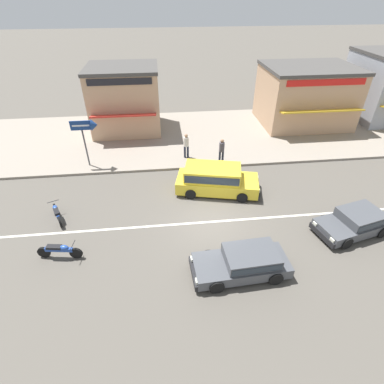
{
  "coord_description": "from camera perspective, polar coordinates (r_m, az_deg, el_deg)",
  "views": [
    {
      "loc": [
        -2.24,
        -11.33,
        9.93
      ],
      "look_at": [
        -0.8,
        1.59,
        0.8
      ],
      "focal_mm": 28.0,
      "sensor_mm": 36.0,
      "label": 1
    }
  ],
  "objects": [
    {
      "name": "motorcycle_1",
      "position": [
        16.56,
        -24.36,
        -3.63
      ],
      "size": [
        0.9,
        1.66,
        0.8
      ],
      "color": "black",
      "rests_on": "ground"
    },
    {
      "name": "hatchback_dark_grey_2",
      "position": [
        12.71,
        9.96,
        -12.95
      ],
      "size": [
        4.06,
        1.94,
        1.1
      ],
      "color": "#47494F",
      "rests_on": "ground"
    },
    {
      "name": "shopfront_far_kios",
      "position": [
        24.62,
        -12.59,
        16.9
      ],
      "size": [
        5.22,
        5.21,
        4.83
      ],
      "color": "tan",
      "rests_on": "kerb_strip"
    },
    {
      "name": "pedestrian_mid_kerb",
      "position": [
        20.09,
        -1.11,
        9.13
      ],
      "size": [
        0.34,
        0.34,
        1.69
      ],
      "color": "#232838",
      "rests_on": "kerb_strip"
    },
    {
      "name": "hatchback_dark_grey_1",
      "position": [
        16.32,
        28.69,
        -4.9
      ],
      "size": [
        3.84,
        2.46,
        1.1
      ],
      "color": "#47494F",
      "rests_on": "ground"
    },
    {
      "name": "minivan_yellow_0",
      "position": [
        16.96,
        4.44,
        2.59
      ],
      "size": [
        4.97,
        2.85,
        1.56
      ],
      "color": "yellow",
      "rests_on": "ground"
    },
    {
      "name": "lane_centre_stripe",
      "position": [
        15.23,
        3.67,
        -5.68
      ],
      "size": [
        50.4,
        0.14,
        0.01
      ],
      "primitive_type": "cube",
      "color": "silver",
      "rests_on": "ground"
    },
    {
      "name": "pedestrian_near_clock",
      "position": [
        19.55,
        5.67,
        8.12
      ],
      "size": [
        0.34,
        0.34,
        1.66
      ],
      "color": "#232838",
      "rests_on": "kerb_strip"
    },
    {
      "name": "motorcycle_2",
      "position": [
        14.38,
        -23.91,
        -10.13
      ],
      "size": [
        1.97,
        0.57,
        0.8
      ],
      "color": "black",
      "rests_on": "ground"
    },
    {
      "name": "arrow_signboard",
      "position": [
        19.49,
        -18.74,
        11.53
      ],
      "size": [
        1.62,
        0.64,
        3.06
      ],
      "color": "#4C4C51",
      "rests_on": "kerb_strip"
    },
    {
      "name": "kerb_strip",
      "position": [
        23.87,
        -0.42,
        10.7
      ],
      "size": [
        68.0,
        10.0,
        0.15
      ],
      "primitive_type": "cube",
      "color": "gray",
      "rests_on": "ground"
    },
    {
      "name": "shopfront_corner_warung",
      "position": [
        27.05,
        20.82,
        16.82
      ],
      "size": [
        6.99,
        6.13,
        4.53
      ],
      "color": "tan",
      "rests_on": "kerb_strip"
    },
    {
      "name": "ground_plane",
      "position": [
        15.23,
        3.67,
        -5.69
      ],
      "size": [
        160.0,
        160.0,
        0.0
      ],
      "primitive_type": "plane",
      "color": "#544F47"
    }
  ]
}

